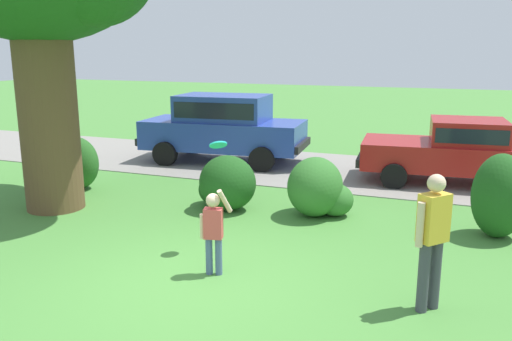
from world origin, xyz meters
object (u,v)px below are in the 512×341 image
parked_sedan (457,149)px  frisbee (218,145)px  parked_suv (223,125)px  child_thrower (213,227)px  adult_onlooker (432,235)px

parked_sedan → frisbee: (-3.46, -5.99, 0.88)m
parked_suv → child_thrower: size_ratio=3.76×
parked_suv → adult_onlooker: (6.06, -7.14, -0.09)m
frisbee → adult_onlooker: 3.48m
parked_suv → adult_onlooker: size_ratio=2.78×
parked_sedan → parked_suv: 6.25m
parked_sedan → adult_onlooker: (-0.18, -6.89, 0.13)m
parked_suv → frisbee: parked_suv is taller
parked_sedan → adult_onlooker: 6.90m
child_thrower → adult_onlooker: (2.95, 0.00, 0.27)m
parked_sedan → adult_onlooker: bearing=-91.5°
parked_suv → child_thrower: bearing=-66.4°
parked_sedan → child_thrower: parked_sedan is taller
adult_onlooker → frisbee: bearing=164.6°
child_thrower → frisbee: size_ratio=4.16×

